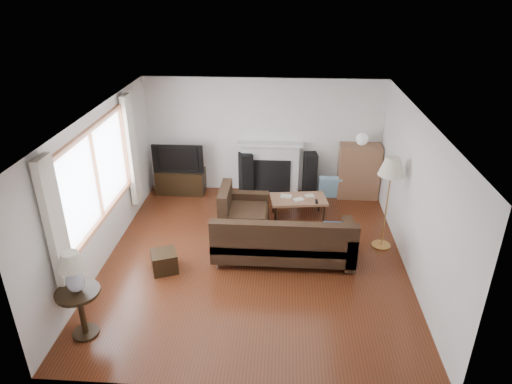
# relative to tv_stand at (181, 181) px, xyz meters

# --- Properties ---
(room) EXTENTS (5.10, 5.60, 2.54)m
(room) POSITION_rel_tv_stand_xyz_m (1.80, -2.49, 0.99)
(room) COLOR #512312
(room) RESTS_ON ground
(window) EXTENTS (0.12, 2.74, 1.54)m
(window) POSITION_rel_tv_stand_xyz_m (-0.65, -2.69, 1.29)
(window) COLOR brown
(window) RESTS_ON room
(curtain_near) EXTENTS (0.10, 0.35, 2.10)m
(curtain_near) POSITION_rel_tv_stand_xyz_m (-0.60, -4.21, 1.14)
(curtain_near) COLOR white
(curtain_near) RESTS_ON room
(curtain_far) EXTENTS (0.10, 0.35, 2.10)m
(curtain_far) POSITION_rel_tv_stand_xyz_m (-0.60, -1.17, 1.14)
(curtain_far) COLOR white
(curtain_far) RESTS_ON room
(fireplace) EXTENTS (1.40, 0.26, 1.15)m
(fireplace) POSITION_rel_tv_stand_xyz_m (1.95, 0.15, 0.32)
(fireplace) COLOR white
(fireplace) RESTS_ON room
(tv_stand) EXTENTS (1.04, 0.47, 0.52)m
(tv_stand) POSITION_rel_tv_stand_xyz_m (0.00, 0.00, 0.00)
(tv_stand) COLOR black
(tv_stand) RESTS_ON ground
(television) EXTENTS (1.09, 0.14, 0.63)m
(television) POSITION_rel_tv_stand_xyz_m (0.00, 0.00, 0.57)
(television) COLOR black
(television) RESTS_ON tv_stand
(speaker_left) EXTENTS (0.35, 0.38, 0.92)m
(speaker_left) POSITION_rel_tv_stand_xyz_m (1.43, 0.04, 0.20)
(speaker_left) COLOR black
(speaker_left) RESTS_ON ground
(speaker_right) EXTENTS (0.30, 0.35, 0.95)m
(speaker_right) POSITION_rel_tv_stand_xyz_m (2.81, 0.06, 0.22)
(speaker_right) COLOR black
(speaker_right) RESTS_ON ground
(bookshelf) EXTENTS (0.86, 0.41, 1.18)m
(bookshelf) POSITION_rel_tv_stand_xyz_m (3.84, 0.03, 0.33)
(bookshelf) COLOR brown
(bookshelf) RESTS_ON ground
(globe_lamp) EXTENTS (0.25, 0.25, 0.25)m
(globe_lamp) POSITION_rel_tv_stand_xyz_m (3.84, 0.03, 1.05)
(globe_lamp) COLOR white
(globe_lamp) RESTS_ON bookshelf
(sectional_sofa) EXTENTS (2.54, 1.86, 0.82)m
(sectional_sofa) POSITION_rel_tv_stand_xyz_m (2.27, -2.47, 0.15)
(sectional_sofa) COLOR black
(sectional_sofa) RESTS_ON ground
(coffee_table) EXTENTS (1.15, 0.73, 0.42)m
(coffee_table) POSITION_rel_tv_stand_xyz_m (2.55, -0.99, -0.05)
(coffee_table) COLOR #936446
(coffee_table) RESTS_ON ground
(footstool) EXTENTS (0.52, 0.52, 0.34)m
(footstool) POSITION_rel_tv_stand_xyz_m (0.35, -2.94, -0.09)
(footstool) COLOR black
(footstool) RESTS_ON ground
(floor_lamp) EXTENTS (0.46, 0.46, 1.69)m
(floor_lamp) POSITION_rel_tv_stand_xyz_m (4.02, -1.98, 0.59)
(floor_lamp) COLOR #C38E44
(floor_lamp) RESTS_ON ground
(side_table) EXTENTS (0.57, 0.57, 0.71)m
(side_table) POSITION_rel_tv_stand_xyz_m (-0.35, -4.45, 0.10)
(side_table) COLOR black
(side_table) RESTS_ON ground
(table_lamp) EXTENTS (0.35, 0.35, 0.57)m
(table_lamp) POSITION_rel_tv_stand_xyz_m (-0.35, -4.45, 0.74)
(table_lamp) COLOR silver
(table_lamp) RESTS_ON side_table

